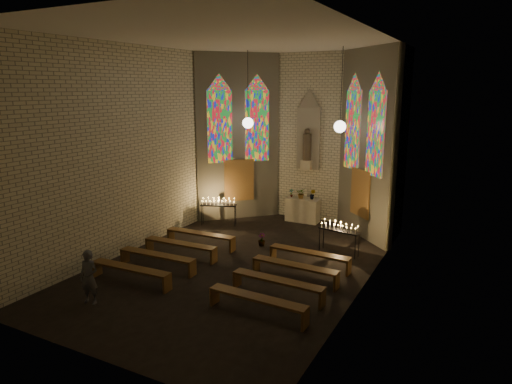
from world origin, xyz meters
TOP-DOWN VIEW (x-y plane):
  - floor at (0.00, 0.00)m, footprint 12.00×12.00m
  - room at (-0.00, 3.37)m, footprint 8.22×12.43m
  - altar at (0.00, 5.45)m, footprint 1.40×0.60m
  - flower_vase_left at (-0.55, 5.48)m, footprint 0.20×0.14m
  - flower_vase_center at (-0.08, 5.45)m, footprint 0.45×0.41m
  - flower_vase_right at (0.40, 5.52)m, footprint 0.25×0.20m
  - aisle_flower_pot at (-0.16, 1.90)m, footprint 0.27×0.27m
  - votive_stand_left at (-2.89, 3.35)m, footprint 1.51×0.87m
  - votive_stand_right at (2.55, 2.41)m, footprint 1.48×0.60m
  - pew_left_0 at (-2.08, 0.83)m, footprint 2.67×0.47m
  - pew_right_0 at (2.08, 0.83)m, footprint 2.67×0.47m
  - pew_left_1 at (-2.08, -0.37)m, footprint 2.67×0.47m
  - pew_right_1 at (2.08, -0.37)m, footprint 2.67×0.47m
  - pew_left_2 at (-2.08, -1.57)m, footprint 2.67×0.47m
  - pew_right_2 at (2.08, -1.57)m, footprint 2.67×0.47m
  - pew_left_3 at (-2.08, -2.77)m, footprint 2.67×0.47m
  - pew_right_3 at (2.08, -2.77)m, footprint 2.67×0.47m
  - visitor at (-2.16, -4.20)m, footprint 0.58×0.44m

SIDE VIEW (x-z plane):
  - floor at x=0.00m, z-range 0.00..0.00m
  - aisle_flower_pot at x=-0.16m, z-range 0.00..0.46m
  - pew_left_0 at x=-2.08m, z-range 0.16..0.67m
  - pew_right_0 at x=2.08m, z-range 0.16..0.67m
  - pew_left_1 at x=-2.08m, z-range 0.16..0.67m
  - pew_right_1 at x=2.08m, z-range 0.16..0.67m
  - pew_left_2 at x=-2.08m, z-range 0.16..0.67m
  - pew_right_2 at x=2.08m, z-range 0.16..0.67m
  - pew_left_3 at x=-2.08m, z-range 0.16..0.67m
  - pew_right_3 at x=2.08m, z-range 0.16..0.67m
  - altar at x=0.00m, z-range 0.00..1.00m
  - visitor at x=-2.16m, z-range 0.00..1.46m
  - votive_stand_right at x=2.55m, z-range 0.38..1.44m
  - votive_stand_left at x=-2.89m, z-range 0.39..1.48m
  - flower_vase_left at x=-0.55m, z-range 1.00..1.36m
  - flower_vase_right at x=0.40m, z-range 1.00..1.43m
  - flower_vase_center at x=-0.08m, z-range 1.00..1.44m
  - room at x=0.00m, z-range 0.21..7.22m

